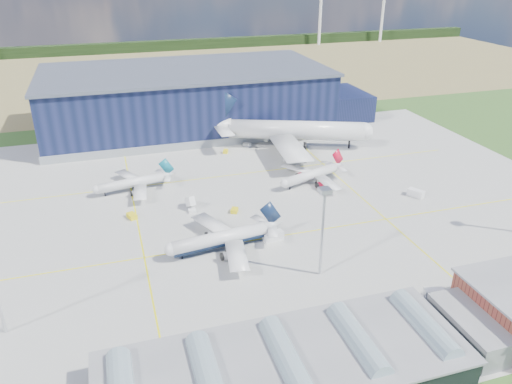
% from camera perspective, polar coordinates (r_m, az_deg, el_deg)
% --- Properties ---
extents(ground, '(600.00, 600.00, 0.00)m').
position_cam_1_polar(ground, '(144.69, -1.17, -3.56)').
color(ground, '#30541F').
rests_on(ground, ground).
extents(apron, '(220.00, 160.00, 0.08)m').
position_cam_1_polar(apron, '(153.20, -2.21, -1.82)').
color(apron, gray).
rests_on(apron, ground).
extents(farmland, '(600.00, 220.00, 0.01)m').
position_cam_1_polar(farmland, '(350.65, -11.48, 13.36)').
color(farmland, '#91814E').
rests_on(farmland, ground).
extents(treeline, '(600.00, 8.00, 8.00)m').
position_cam_1_polar(treeline, '(428.38, -12.83, 15.90)').
color(treeline, black).
rests_on(treeline, ground).
extents(hangar, '(145.00, 62.00, 26.10)m').
position_cam_1_polar(hangar, '(227.47, -7.25, 10.29)').
color(hangar, '#101836').
rests_on(hangar, ground).
extents(glass_concourse, '(78.00, 23.00, 8.60)m').
position_cam_1_polar(glass_concourse, '(94.90, 5.51, -19.07)').
color(glass_concourse, black).
rests_on(glass_concourse, ground).
extents(light_mast_center, '(2.60, 2.60, 23.00)m').
position_cam_1_polar(light_mast_center, '(115.74, 7.69, -2.99)').
color(light_mast_center, silver).
rests_on(light_mast_center, ground).
extents(airliner_navy, '(37.24, 36.62, 10.85)m').
position_cam_1_polar(airliner_navy, '(129.66, -4.17, -4.56)').
color(airliner_navy, silver).
rests_on(airliner_navy, ground).
extents(airliner_red, '(36.43, 36.05, 9.37)m').
position_cam_1_polar(airliner_red, '(168.83, 6.27, 2.45)').
color(airliner_red, silver).
rests_on(airliner_red, ground).
extents(airliner_widebody, '(88.05, 87.21, 22.28)m').
position_cam_1_polar(airliner_widebody, '(199.57, 4.63, 8.13)').
color(airliner_widebody, silver).
rests_on(airliner_widebody, ground).
extents(airliner_regional, '(32.21, 31.73, 9.07)m').
position_cam_1_polar(airliner_regional, '(167.20, -14.13, 1.52)').
color(airliner_regional, silver).
rests_on(airliner_regional, ground).
extents(gse_tug_a, '(3.17, 3.96, 1.44)m').
position_cam_1_polar(gse_tug_a, '(151.37, -14.00, -2.68)').
color(gse_tug_a, yellow).
rests_on(gse_tug_a, ground).
extents(gse_tug_b, '(2.96, 3.38, 1.23)m').
position_cam_1_polar(gse_tug_b, '(150.43, -2.47, -2.12)').
color(gse_tug_b, yellow).
rests_on(gse_tug_b, ground).
extents(gse_van_a, '(5.89, 3.25, 2.44)m').
position_cam_1_polar(gse_van_a, '(135.76, 1.98, -5.07)').
color(gse_van_a, white).
rests_on(gse_van_a, ground).
extents(gse_van_b, '(4.55, 5.61, 2.34)m').
position_cam_1_polar(gse_van_b, '(167.81, 17.80, -0.13)').
color(gse_van_b, white).
rests_on(gse_van_b, ground).
extents(gse_tug_c, '(2.69, 3.30, 1.25)m').
position_cam_1_polar(gse_tug_c, '(196.61, -3.49, 4.66)').
color(gse_tug_c, yellow).
rests_on(gse_tug_c, ground).
extents(gse_cart_b, '(3.52, 3.57, 1.30)m').
position_cam_1_polar(gse_cart_b, '(203.49, -1.04, 5.44)').
color(gse_cart_b, white).
rests_on(gse_cart_b, ground).
extents(gse_van_c, '(4.97, 3.39, 2.18)m').
position_cam_1_polar(gse_van_c, '(121.63, 19.69, -10.85)').
color(gse_van_c, white).
rests_on(gse_van_c, ground).
extents(airstair, '(2.66, 4.71, 2.84)m').
position_cam_1_polar(airstair, '(153.52, -7.51, -1.39)').
color(airstair, white).
rests_on(airstair, ground).
extents(car_a, '(3.82, 2.02, 1.24)m').
position_cam_1_polar(car_a, '(126.59, 24.05, -10.39)').
color(car_a, '#99999E').
rests_on(car_a, ground).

